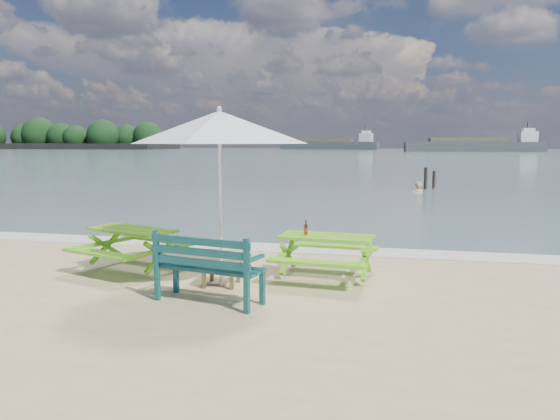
% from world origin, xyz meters
% --- Properties ---
extents(sea, '(300.00, 300.00, 0.00)m').
position_xyz_m(sea, '(0.00, 85.00, 0.00)').
color(sea, slate).
rests_on(sea, ground).
extents(foam_strip, '(22.00, 0.90, 0.01)m').
position_xyz_m(foam_strip, '(0.00, 4.60, 0.01)').
color(foam_strip, silver).
rests_on(foam_strip, ground).
extents(island_headland, '(90.00, 22.00, 7.60)m').
position_xyz_m(island_headland, '(-110.00, 140.00, 3.26)').
color(island_headland, black).
rests_on(island_headland, ground).
extents(picnic_table_left, '(1.98, 2.09, 0.72)m').
position_xyz_m(picnic_table_left, '(-1.96, 2.14, 0.35)').
color(picnic_table_left, '#68BB1C').
rests_on(picnic_table_left, ground).
extents(picnic_table_right, '(1.61, 1.76, 0.70)m').
position_xyz_m(picnic_table_right, '(1.33, 2.30, 0.34)').
color(picnic_table_right, '#65B81B').
rests_on(picnic_table_right, ground).
extents(park_bench, '(1.59, 0.82, 0.93)m').
position_xyz_m(park_bench, '(-0.04, 0.66, 0.29)').
color(park_bench, '#0F3F41').
rests_on(park_bench, ground).
extents(side_table, '(0.56, 0.56, 0.35)m').
position_xyz_m(side_table, '(-0.17, 1.54, 0.18)').
color(side_table, brown).
rests_on(side_table, ground).
extents(patio_umbrella, '(2.82, 2.82, 2.64)m').
position_xyz_m(patio_umbrella, '(-0.17, 1.54, 2.39)').
color(patio_umbrella, silver).
rests_on(patio_umbrella, ground).
extents(beer_bottle, '(0.06, 0.06, 0.24)m').
position_xyz_m(beer_bottle, '(1.00, 2.32, 0.78)').
color(beer_bottle, brown).
rests_on(beer_bottle, picnic_table_right).
extents(swimmer, '(0.68, 0.56, 1.60)m').
position_xyz_m(swimmer, '(3.08, 18.33, -0.36)').
color(swimmer, tan).
rests_on(swimmer, ground).
extents(mooring_pilings, '(0.56, 0.76, 1.19)m').
position_xyz_m(mooring_pilings, '(3.63, 20.17, 0.36)').
color(mooring_pilings, black).
rests_on(mooring_pilings, ground).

